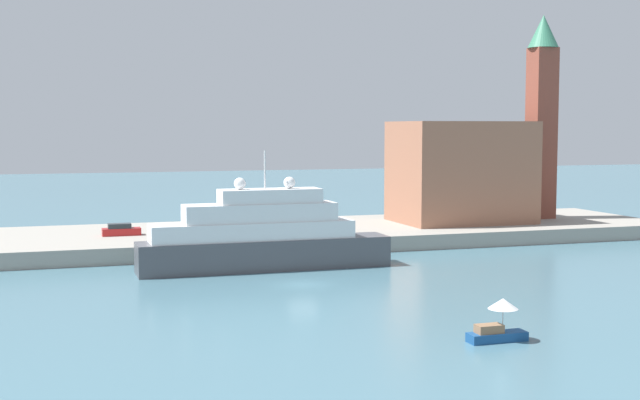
% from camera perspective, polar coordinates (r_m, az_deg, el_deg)
% --- Properties ---
extents(ground, '(400.00, 400.00, 0.00)m').
position_cam_1_polar(ground, '(76.15, -1.15, -5.72)').
color(ground, slate).
extents(quay_dock, '(110.00, 22.87, 1.78)m').
position_cam_1_polar(quay_dock, '(102.27, -5.60, -2.51)').
color(quay_dock, gray).
rests_on(quay_dock, ground).
extents(large_yacht, '(25.13, 4.25, 11.78)m').
position_cam_1_polar(large_yacht, '(83.97, -3.92, -2.53)').
color(large_yacht, '#4C4C51').
rests_on(large_yacht, ground).
extents(small_motorboat, '(4.02, 1.99, 2.85)m').
position_cam_1_polar(small_motorboat, '(57.39, 11.90, -8.04)').
color(small_motorboat, navy).
rests_on(small_motorboat, ground).
extents(harbor_building, '(16.58, 11.87, 13.03)m').
position_cam_1_polar(harbor_building, '(111.54, 9.45, 1.88)').
color(harbor_building, '#9E664C').
rests_on(harbor_building, quay_dock).
extents(bell_tower, '(4.10, 4.10, 27.24)m').
position_cam_1_polar(bell_tower, '(118.45, 14.68, 5.95)').
color(bell_tower, brown).
rests_on(bell_tower, quay_dock).
extents(parked_car, '(4.30, 1.66, 1.37)m').
position_cam_1_polar(parked_car, '(99.10, -13.24, -1.99)').
color(parked_car, '#B21E1E').
rests_on(parked_car, quay_dock).
extents(person_figure, '(0.36, 0.36, 1.72)m').
position_cam_1_polar(person_figure, '(95.72, -10.08, -2.05)').
color(person_figure, maroon).
rests_on(person_figure, quay_dock).
extents(mooring_bollard, '(0.53, 0.53, 0.76)m').
position_cam_1_polar(mooring_bollard, '(92.77, -3.74, -2.46)').
color(mooring_bollard, black).
rests_on(mooring_bollard, quay_dock).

